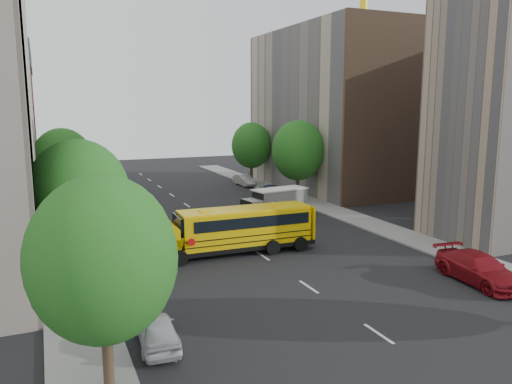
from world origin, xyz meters
TOP-DOWN VIEW (x-y plane):
  - ground at (0.00, 0.00)m, footprint 120.00×120.00m
  - sidewalk_left at (-11.50, 5.00)m, footprint 3.00×80.00m
  - sidewalk_right at (11.50, 5.00)m, footprint 3.00×80.00m
  - lane_markings at (0.00, 10.00)m, footprint 0.15×64.00m
  - building_right_near at (18.00, -4.50)m, footprint 10.00×7.00m
  - building_right_far at (18.00, 20.00)m, footprint 10.00×22.00m
  - building_right_sidewall at (18.00, 9.00)m, footprint 10.10×0.30m
  - street_tree_0 at (-11.00, -14.00)m, footprint 4.80×4.80m
  - street_tree_1 at (-11.00, -4.00)m, footprint 5.12×5.12m
  - street_tree_2 at (-11.00, 14.00)m, footprint 4.99×4.99m
  - street_tree_4 at (11.00, 14.00)m, footprint 5.25×5.25m
  - street_tree_5 at (11.00, 26.00)m, footprint 4.86×4.86m
  - school_bus at (-1.54, -0.67)m, footprint 10.73×2.80m
  - safari_truck at (5.52, 7.67)m, footprint 6.11×3.04m
  - parked_car_0 at (-8.80, -11.36)m, footprint 1.77×3.86m
  - parked_car_1 at (-8.80, 13.57)m, footprint 1.99×4.81m
  - parked_car_3 at (8.80, -11.07)m, footprint 2.69×5.66m
  - parked_car_4 at (8.91, 15.04)m, footprint 1.88×4.64m
  - parked_car_5 at (9.60, 24.87)m, footprint 1.60×4.07m

SIDE VIEW (x-z plane):
  - ground at x=0.00m, z-range 0.00..0.00m
  - lane_markings at x=0.00m, z-range 0.00..0.01m
  - sidewalk_left at x=-11.50m, z-range 0.00..0.12m
  - sidewalk_right at x=11.50m, z-range 0.00..0.12m
  - parked_car_0 at x=-8.80m, z-range 0.00..1.29m
  - parked_car_5 at x=9.60m, z-range 0.00..1.32m
  - parked_car_1 at x=-8.80m, z-range 0.00..1.55m
  - parked_car_4 at x=8.91m, z-range 0.00..1.58m
  - parked_car_3 at x=8.80m, z-range 0.00..1.59m
  - safari_truck at x=5.52m, z-range 0.07..2.58m
  - school_bus at x=-1.54m, z-range 0.17..3.19m
  - street_tree_0 at x=-11.00m, z-range 0.94..8.35m
  - street_tree_5 at x=11.00m, z-range 0.95..8.46m
  - street_tree_2 at x=-11.00m, z-range 0.97..8.68m
  - street_tree_1 at x=-11.00m, z-range 1.00..8.90m
  - street_tree_4 at x=11.00m, z-range 1.02..9.13m
  - building_right_near at x=18.00m, z-range 0.00..17.00m
  - building_right_far at x=18.00m, z-range 0.00..18.00m
  - building_right_sidewall at x=18.00m, z-range 0.00..18.00m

